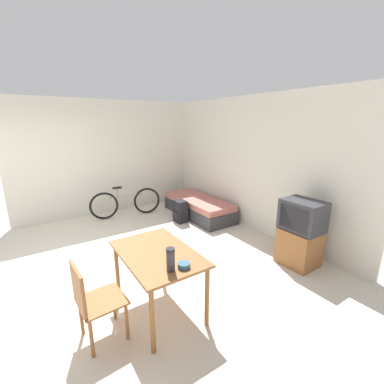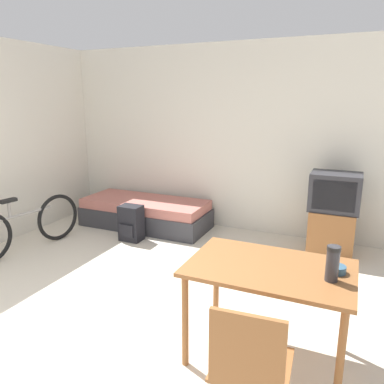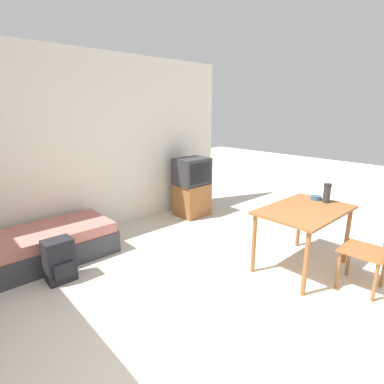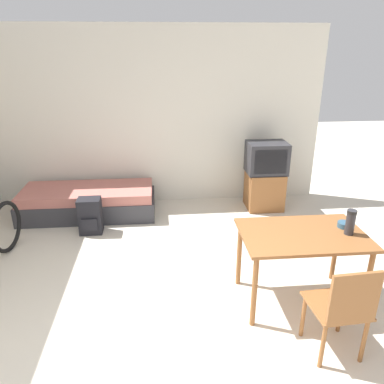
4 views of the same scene
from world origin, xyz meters
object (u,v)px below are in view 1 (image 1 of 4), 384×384
object	(u,v)px
dining_table	(157,260)
wooden_chair	(92,299)
daybed	(198,207)
bicycle	(126,203)
tv	(300,233)
backpack	(180,211)
mate_bowl	(184,265)
thermos_flask	(171,258)

from	to	relation	value
dining_table	wooden_chair	xyz separation A→B (m)	(0.07, -0.75, -0.16)
daybed	bicycle	xyz separation A→B (m)	(-0.90, -1.47, 0.12)
tv	wooden_chair	xyz separation A→B (m)	(-0.22, -3.04, -0.03)
daybed	backpack	world-z (taller)	backpack
daybed	backpack	distance (m)	0.60
bicycle	mate_bowl	distance (m)	3.84
mate_bowl	daybed	bearing A→B (deg)	142.69
thermos_flask	mate_bowl	bearing A→B (deg)	80.51
daybed	dining_table	bearing A→B (deg)	-43.14
daybed	wooden_chair	size ratio (longest dim) A/B	2.23
tv	bicycle	distance (m)	3.91
dining_table	thermos_flask	size ratio (longest dim) A/B	4.82
wooden_chair	thermos_flask	size ratio (longest dim) A/B	3.61
wooden_chair	bicycle	bearing A→B (deg)	155.58
tv	mate_bowl	xyz separation A→B (m)	(0.15, -2.21, 0.25)
mate_bowl	backpack	xyz separation A→B (m)	(-2.72, 1.58, -0.53)
tv	thermos_flask	distance (m)	2.38
backpack	tv	bearing A→B (deg)	13.64
dining_table	backpack	size ratio (longest dim) A/B	2.35
tv	thermos_flask	bearing A→B (deg)	-86.89
backpack	dining_table	bearing A→B (deg)	-36.12
tv	mate_bowl	world-z (taller)	tv
dining_table	backpack	xyz separation A→B (m)	(-2.28, 1.67, -0.41)
wooden_chair	backpack	world-z (taller)	wooden_chair
dining_table	daybed	bearing A→B (deg)	136.86
tv	backpack	distance (m)	2.66
tv	wooden_chair	size ratio (longest dim) A/B	1.20
dining_table	wooden_chair	world-z (taller)	wooden_chair
daybed	dining_table	xyz separation A→B (m)	(2.41, -2.25, 0.45)
wooden_chair	mate_bowl	distance (m)	0.96
backpack	wooden_chair	bearing A→B (deg)	-45.82
wooden_chair	bicycle	distance (m)	3.71
thermos_flask	mate_bowl	world-z (taller)	thermos_flask
thermos_flask	backpack	bearing A→B (deg)	147.51
wooden_chair	mate_bowl	bearing A→B (deg)	66.06
daybed	tv	size ratio (longest dim) A/B	1.87
thermos_flask	dining_table	bearing A→B (deg)	172.68
daybed	mate_bowl	xyz separation A→B (m)	(2.85, -2.17, 0.57)
daybed	thermos_flask	bearing A→B (deg)	-39.26
backpack	thermos_flask	bearing A→B (deg)	-32.49
mate_bowl	backpack	bearing A→B (deg)	149.86
bicycle	mate_bowl	xyz separation A→B (m)	(3.75, -0.69, 0.45)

